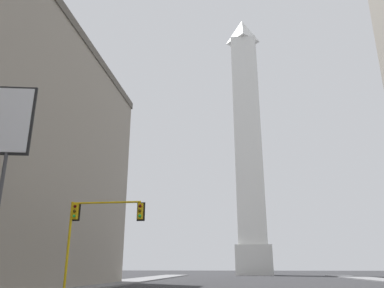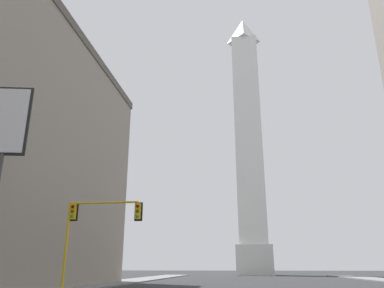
# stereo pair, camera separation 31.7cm
# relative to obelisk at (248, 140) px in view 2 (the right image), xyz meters

# --- Properties ---
(sidewalk_left) EXTENTS (5.00, 110.02, 0.15)m
(sidewalk_left) POSITION_rel_obelisk_xyz_m (-17.33, -58.68, -32.83)
(sidewalk_left) COLOR slate
(sidewalk_left) RESTS_ON ground_plane
(obelisk) EXTENTS (8.34, 8.34, 69.02)m
(obelisk) POSITION_rel_obelisk_xyz_m (0.00, 0.00, 0.00)
(obelisk) COLOR silver
(obelisk) RESTS_ON ground_plane
(traffic_light_mid_left) EXTENTS (5.59, 0.51, 6.36)m
(traffic_light_mid_left) POSITION_rel_obelisk_xyz_m (-12.76, -66.18, -28.04)
(traffic_light_mid_left) COLOR yellow
(traffic_light_mid_left) RESTS_ON ground_plane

